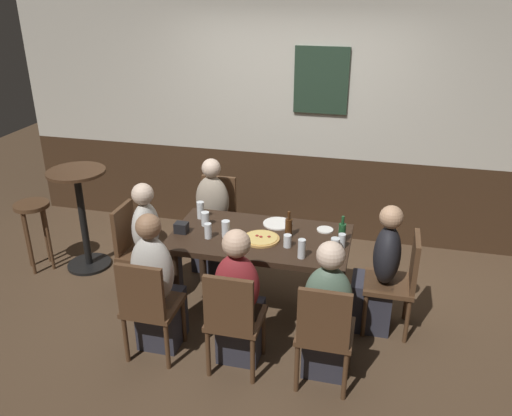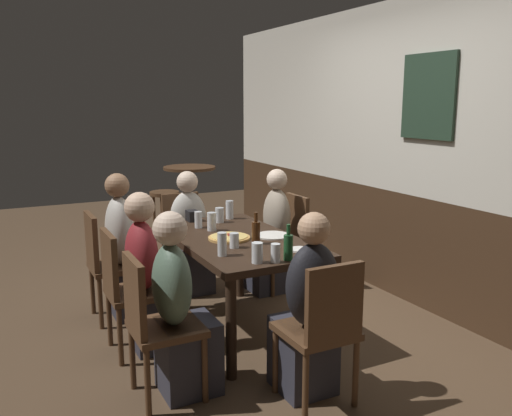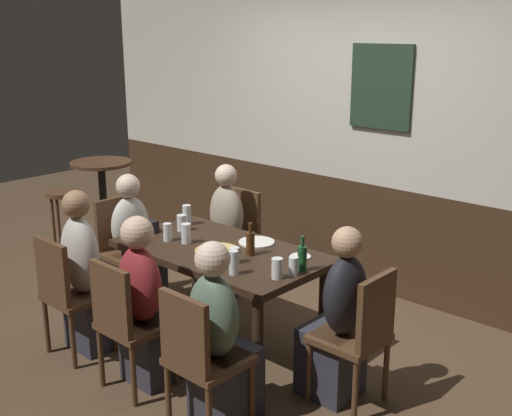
{
  "view_description": "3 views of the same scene",
  "coord_description": "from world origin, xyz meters",
  "px_view_note": "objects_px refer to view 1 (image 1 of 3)",
  "views": [
    {
      "loc": [
        0.92,
        -3.85,
        2.76
      ],
      "look_at": [
        -0.04,
        -0.0,
        1.0
      ],
      "focal_mm": 36.7,
      "sensor_mm": 36.0,
      "label": 1
    },
    {
      "loc": [
        3.51,
        -1.61,
        1.74
      ],
      "look_at": [
        0.04,
        0.15,
        0.96
      ],
      "focal_mm": 37.36,
      "sensor_mm": 36.0,
      "label": 2
    },
    {
      "loc": [
        3.04,
        -2.98,
        2.25
      ],
      "look_at": [
        0.2,
        0.14,
        1.05
      ],
      "focal_mm": 44.85,
      "sensor_mm": 36.0,
      "label": 3
    }
  ],
  "objects_px": {
    "person_head_west": "(153,250)",
    "chair_left_near": "(148,304)",
    "person_right_near": "(327,319)",
    "person_mid_near": "(239,305)",
    "pizza": "(261,239)",
    "chair_head_east": "(399,278)",
    "bar_stool": "(34,218)",
    "plate_white_large": "(278,224)",
    "pint_glass_pale": "(208,232)",
    "chair_mid_near": "(233,316)",
    "beer_bottle_green": "(342,232)",
    "person_head_east": "(378,278)",
    "pint_glass_amber": "(342,241)",
    "plate_white_small": "(325,230)",
    "person_left_near": "(157,292)",
    "side_bar_table": "(82,212)",
    "beer_bottle_brown": "(289,227)",
    "chair_head_west": "(136,246)",
    "tumbler_short": "(226,230)",
    "beer_glass_tall": "(287,241)",
    "pint_glass_stout": "(335,246)",
    "chair_left_far": "(217,214)",
    "chair_right_near": "(324,330)",
    "condiment_caddy": "(181,228)",
    "dining_table": "(260,245)",
    "tumbler_water": "(302,249)",
    "person_left_far": "(212,222)",
    "highball_clear": "(201,211)"
  },
  "relations": [
    {
      "from": "chair_head_east",
      "to": "side_bar_table",
      "type": "bearing_deg",
      "value": 173.91
    },
    {
      "from": "person_head_east",
      "to": "person_left_far",
      "type": "distance_m",
      "value": 1.8
    },
    {
      "from": "chair_mid_near",
      "to": "person_head_west",
      "type": "distance_m",
      "value": 1.31
    },
    {
      "from": "pint_glass_pale",
      "to": "plate_white_large",
      "type": "xyz_separation_m",
      "value": [
        0.51,
        0.4,
        -0.05
      ]
    },
    {
      "from": "person_head_west",
      "to": "person_head_east",
      "type": "xyz_separation_m",
      "value": [
        2.02,
        0.0,
        0.0
      ]
    },
    {
      "from": "pint_glass_pale",
      "to": "condiment_caddy",
      "type": "relative_size",
      "value": 1.21
    },
    {
      "from": "plate_white_large",
      "to": "chair_left_near",
      "type": "bearing_deg",
      "value": -124.83
    },
    {
      "from": "plate_white_small",
      "to": "person_left_near",
      "type": "bearing_deg",
      "value": -142.44
    },
    {
      "from": "chair_head_east",
      "to": "bar_stool",
      "type": "xyz_separation_m",
      "value": [
        -3.53,
        0.18,
        0.07
      ]
    },
    {
      "from": "chair_mid_near",
      "to": "beer_bottle_green",
      "type": "height_order",
      "value": "beer_bottle_green"
    },
    {
      "from": "chair_left_far",
      "to": "person_head_west",
      "type": "height_order",
      "value": "person_head_west"
    },
    {
      "from": "pint_glass_pale",
      "to": "beer_bottle_green",
      "type": "distance_m",
      "value": 1.11
    },
    {
      "from": "beer_glass_tall",
      "to": "chair_mid_near",
      "type": "bearing_deg",
      "value": -110.38
    },
    {
      "from": "chair_mid_near",
      "to": "side_bar_table",
      "type": "height_order",
      "value": "side_bar_table"
    },
    {
      "from": "chair_left_far",
      "to": "highball_clear",
      "type": "distance_m",
      "value": 0.69
    },
    {
      "from": "plate_white_large",
      "to": "chair_head_west",
      "type": "bearing_deg",
      "value": -168.31
    },
    {
      "from": "person_right_near",
      "to": "tumbler_water",
      "type": "xyz_separation_m",
      "value": [
        -0.26,
        0.39,
        0.34
      ]
    },
    {
      "from": "dining_table",
      "to": "chair_head_west",
      "type": "relative_size",
      "value": 1.72
    },
    {
      "from": "person_left_near",
      "to": "person_mid_near",
      "type": "height_order",
      "value": "person_left_near"
    },
    {
      "from": "chair_left_far",
      "to": "chair_right_near",
      "type": "bearing_deg",
      "value": -51.45
    },
    {
      "from": "chair_right_near",
      "to": "beer_bottle_brown",
      "type": "bearing_deg",
      "value": 115.95
    },
    {
      "from": "person_right_near",
      "to": "person_mid_near",
      "type": "xyz_separation_m",
      "value": [
        -0.67,
        -0.0,
        0.01
      ]
    },
    {
      "from": "person_head_west",
      "to": "pint_glass_stout",
      "type": "bearing_deg",
      "value": -5.2
    },
    {
      "from": "chair_left_far",
      "to": "pint_glass_pale",
      "type": "bearing_deg",
      "value": -75.6
    },
    {
      "from": "pint_glass_stout",
      "to": "plate_white_large",
      "type": "xyz_separation_m",
      "value": [
        -0.55,
        0.41,
        -0.05
      ]
    },
    {
      "from": "tumbler_short",
      "to": "beer_glass_tall",
      "type": "relative_size",
      "value": 1.37
    },
    {
      "from": "beer_glass_tall",
      "to": "bar_stool",
      "type": "height_order",
      "value": "beer_glass_tall"
    },
    {
      "from": "chair_left_near",
      "to": "pizza",
      "type": "height_order",
      "value": "chair_left_near"
    },
    {
      "from": "chair_right_near",
      "to": "pint_glass_stout",
      "type": "height_order",
      "value": "chair_right_near"
    },
    {
      "from": "chair_left_far",
      "to": "plate_white_large",
      "type": "distance_m",
      "value": 0.99
    },
    {
      "from": "plate_white_small",
      "to": "chair_mid_near",
      "type": "bearing_deg",
      "value": -115.94
    },
    {
      "from": "dining_table",
      "to": "person_right_near",
      "type": "height_order",
      "value": "person_right_near"
    },
    {
      "from": "plate_white_small",
      "to": "person_right_near",
      "type": "bearing_deg",
      "value": -81.11
    },
    {
      "from": "person_head_east",
      "to": "pint_glass_amber",
      "type": "bearing_deg",
      "value": -172.25
    },
    {
      "from": "person_mid_near",
      "to": "beer_bottle_green",
      "type": "xyz_separation_m",
      "value": [
        0.68,
        0.73,
        0.35
      ]
    },
    {
      "from": "person_head_west",
      "to": "chair_left_near",
      "type": "bearing_deg",
      "value": -67.66
    },
    {
      "from": "chair_mid_near",
      "to": "plate_white_small",
      "type": "bearing_deg",
      "value": 64.06
    },
    {
      "from": "person_left_near",
      "to": "pizza",
      "type": "distance_m",
      "value": 0.95
    },
    {
      "from": "person_head_west",
      "to": "bar_stool",
      "type": "xyz_separation_m",
      "value": [
        -1.35,
        0.18,
        0.09
      ]
    },
    {
      "from": "pint_glass_pale",
      "to": "beer_bottle_brown",
      "type": "height_order",
      "value": "beer_bottle_brown"
    },
    {
      "from": "chair_head_east",
      "to": "pint_glass_pale",
      "type": "relative_size",
      "value": 6.63
    },
    {
      "from": "person_right_near",
      "to": "side_bar_table",
      "type": "distance_m",
      "value": 2.76
    },
    {
      "from": "bar_stool",
      "to": "pint_glass_pale",
      "type": "bearing_deg",
      "value": -9.33
    },
    {
      "from": "person_mid_near",
      "to": "bar_stool",
      "type": "distance_m",
      "value": 2.5
    },
    {
      "from": "chair_right_near",
      "to": "person_left_far",
      "type": "relative_size",
      "value": 0.77
    },
    {
      "from": "pint_glass_stout",
      "to": "person_mid_near",
      "type": "bearing_deg",
      "value": -141.08
    },
    {
      "from": "chair_left_near",
      "to": "pint_glass_stout",
      "type": "height_order",
      "value": "chair_left_near"
    },
    {
      "from": "chair_head_west",
      "to": "bar_stool",
      "type": "relative_size",
      "value": 1.22
    },
    {
      "from": "person_head_west",
      "to": "beer_bottle_green",
      "type": "relative_size",
      "value": 4.75
    },
    {
      "from": "person_head_west",
      "to": "pint_glass_stout",
      "type": "distance_m",
      "value": 1.69
    }
  ]
}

